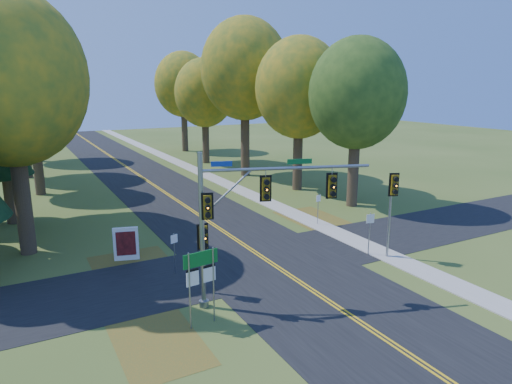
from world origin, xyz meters
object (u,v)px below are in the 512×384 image
route_sign_cluster (201,273)px  info_kiosk (126,244)px  traffic_mast (245,208)px  east_signal_pole (393,194)px

route_sign_cluster → info_kiosk: (-1.03, 8.31, -1.29)m
traffic_mast → route_sign_cluster: bearing=-143.6°
east_signal_pole → info_kiosk: bearing=172.8°
east_signal_pole → info_kiosk: size_ratio=2.61×
traffic_mast → info_kiosk: traffic_mast is taller
traffic_mast → info_kiosk: 8.91m
traffic_mast → route_sign_cluster: traffic_mast is taller
route_sign_cluster → east_signal_pole: bearing=2.1°
traffic_mast → route_sign_cluster: size_ratio=2.24×
traffic_mast → east_signal_pole: 9.29m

